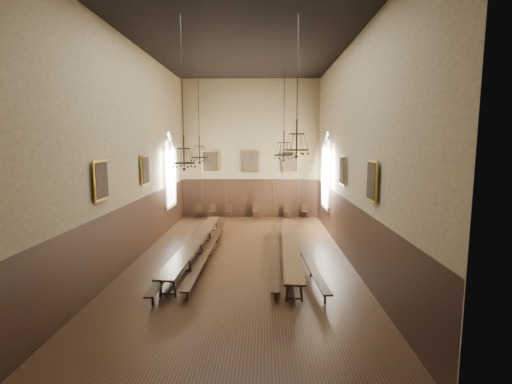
{
  "coord_description": "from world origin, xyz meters",
  "views": [
    {
      "loc": [
        0.92,
        -15.36,
        4.9
      ],
      "look_at": [
        0.55,
        1.5,
        2.67
      ],
      "focal_mm": 26.0,
      "sensor_mm": 36.0,
      "label": 1
    }
  ],
  "objects_px": {
    "chair_6": "(287,214)",
    "chandelier_back_left": "(199,151)",
    "bench_right_inner": "(275,252)",
    "chair_7": "(305,214)",
    "bench_left_inner": "(209,250)",
    "chandelier_front_left": "(184,152)",
    "chandelier_back_right": "(284,149)",
    "chair_4": "(256,214)",
    "chair_1": "(212,214)",
    "chair_2": "(228,214)",
    "table_left": "(196,248)",
    "chandelier_front_right": "(297,141)",
    "bench_left_outer": "(184,251)",
    "chair_0": "(199,214)",
    "table_right": "(290,251)",
    "bench_right_outer": "(301,251)"
  },
  "relations": [
    {
      "from": "chair_6",
      "to": "chandelier_back_left",
      "type": "height_order",
      "value": "chandelier_back_left"
    },
    {
      "from": "bench_right_inner",
      "to": "chair_7",
      "type": "distance_m",
      "value": 8.83
    },
    {
      "from": "bench_left_inner",
      "to": "chandelier_front_left",
      "type": "height_order",
      "value": "chandelier_front_left"
    },
    {
      "from": "chandelier_back_left",
      "to": "chandelier_back_right",
      "type": "xyz_separation_m",
      "value": [
        4.05,
        0.36,
        0.07
      ]
    },
    {
      "from": "chair_4",
      "to": "chandelier_back_left",
      "type": "distance_m",
      "value": 7.87
    },
    {
      "from": "chair_1",
      "to": "chandelier_back_left",
      "type": "relative_size",
      "value": 0.19
    },
    {
      "from": "chair_2",
      "to": "chair_6",
      "type": "xyz_separation_m",
      "value": [
        3.86,
        -0.03,
        0.0
      ]
    },
    {
      "from": "table_left",
      "to": "chair_6",
      "type": "bearing_deg",
      "value": 61.88
    },
    {
      "from": "chair_6",
      "to": "chandelier_front_right",
      "type": "relative_size",
      "value": 0.2
    },
    {
      "from": "table_left",
      "to": "chandelier_back_right",
      "type": "relative_size",
      "value": 2.01
    },
    {
      "from": "chair_6",
      "to": "bench_left_outer",
      "type": "bearing_deg",
      "value": -120.62
    },
    {
      "from": "chair_0",
      "to": "bench_right_inner",
      "type": "bearing_deg",
      "value": -68.63
    },
    {
      "from": "chair_2",
      "to": "chair_7",
      "type": "xyz_separation_m",
      "value": [
        5.04,
        0.0,
        0.01
      ]
    },
    {
      "from": "bench_left_inner",
      "to": "chandelier_front_right",
      "type": "distance_m",
      "value": 6.57
    },
    {
      "from": "chair_2",
      "to": "table_right",
      "type": "bearing_deg",
      "value": -56.83
    },
    {
      "from": "chair_6",
      "to": "chandelier_back_left",
      "type": "xyz_separation_m",
      "value": [
        -4.59,
        -6.19,
        4.27
      ]
    },
    {
      "from": "chandelier_back_left",
      "to": "bench_right_inner",
      "type": "bearing_deg",
      "value": -33.28
    },
    {
      "from": "bench_left_inner",
      "to": "bench_right_outer",
      "type": "relative_size",
      "value": 0.97
    },
    {
      "from": "chandelier_front_left",
      "to": "chandelier_back_right",
      "type": "bearing_deg",
      "value": 57.35
    },
    {
      "from": "table_left",
      "to": "bench_right_inner",
      "type": "distance_m",
      "value": 3.41
    },
    {
      "from": "chair_1",
      "to": "bench_left_inner",
      "type": "bearing_deg",
      "value": -68.41
    },
    {
      "from": "chair_0",
      "to": "chair_6",
      "type": "bearing_deg",
      "value": -7.68
    },
    {
      "from": "bench_right_inner",
      "to": "chandelier_back_left",
      "type": "relative_size",
      "value": 1.91
    },
    {
      "from": "table_left",
      "to": "chair_4",
      "type": "relative_size",
      "value": 10.2
    },
    {
      "from": "table_right",
      "to": "chandelier_back_right",
      "type": "relative_size",
      "value": 1.97
    },
    {
      "from": "chair_6",
      "to": "chandelier_front_left",
      "type": "height_order",
      "value": "chandelier_front_left"
    },
    {
      "from": "bench_left_outer",
      "to": "bench_right_outer",
      "type": "relative_size",
      "value": 1.02
    },
    {
      "from": "bench_right_inner",
      "to": "chandelier_back_right",
      "type": "xyz_separation_m",
      "value": [
        0.5,
        2.7,
        4.34
      ]
    },
    {
      "from": "bench_left_outer",
      "to": "chair_6",
      "type": "bearing_deg",
      "value": 60.07
    },
    {
      "from": "bench_left_inner",
      "to": "chair_4",
      "type": "bearing_deg",
      "value": 77.41
    },
    {
      "from": "table_right",
      "to": "bench_left_outer",
      "type": "relative_size",
      "value": 0.93
    },
    {
      "from": "bench_right_outer",
      "to": "chair_4",
      "type": "relative_size",
      "value": 10.63
    },
    {
      "from": "table_right",
      "to": "chandelier_back_left",
      "type": "xyz_separation_m",
      "value": [
        -4.21,
        2.45,
        4.17
      ]
    },
    {
      "from": "table_left",
      "to": "chair_7",
      "type": "distance_m",
      "value": 10.05
    },
    {
      "from": "table_left",
      "to": "chair_0",
      "type": "distance_m",
      "value": 8.39
    },
    {
      "from": "chair_0",
      "to": "bench_left_inner",
      "type": "bearing_deg",
      "value": -84.84
    },
    {
      "from": "table_right",
      "to": "chair_7",
      "type": "xyz_separation_m",
      "value": [
        1.57,
        8.67,
        -0.08
      ]
    },
    {
      "from": "chair_4",
      "to": "chandelier_back_right",
      "type": "distance_m",
      "value": 7.34
    },
    {
      "from": "bench_right_inner",
      "to": "chandelier_front_right",
      "type": "distance_m",
      "value": 5.56
    },
    {
      "from": "chair_7",
      "to": "chandelier_front_right",
      "type": "height_order",
      "value": "chandelier_front_right"
    },
    {
      "from": "chair_1",
      "to": "table_left",
      "type": "bearing_deg",
      "value": -72.29
    },
    {
      "from": "chandelier_front_right",
      "to": "chair_0",
      "type": "bearing_deg",
      "value": 115.38
    },
    {
      "from": "chair_2",
      "to": "chandelier_back_right",
      "type": "distance_m",
      "value": 8.0
    },
    {
      "from": "table_right",
      "to": "chair_1",
      "type": "xyz_separation_m",
      "value": [
        -4.52,
        8.58,
        -0.09
      ]
    },
    {
      "from": "chair_7",
      "to": "table_right",
      "type": "bearing_deg",
      "value": -107.91
    },
    {
      "from": "table_left",
      "to": "chandelier_front_left",
      "type": "distance_m",
      "value": 5.32
    },
    {
      "from": "chandelier_back_left",
      "to": "bench_right_outer",
      "type": "bearing_deg",
      "value": -25.15
    },
    {
      "from": "chair_2",
      "to": "chandelier_back_right",
      "type": "bearing_deg",
      "value": -49.13
    },
    {
      "from": "bench_left_outer",
      "to": "chandelier_front_left",
      "type": "relative_size",
      "value": 2.1
    },
    {
      "from": "chair_0",
      "to": "bench_left_outer",
      "type": "bearing_deg",
      "value": -92.14
    }
  ]
}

